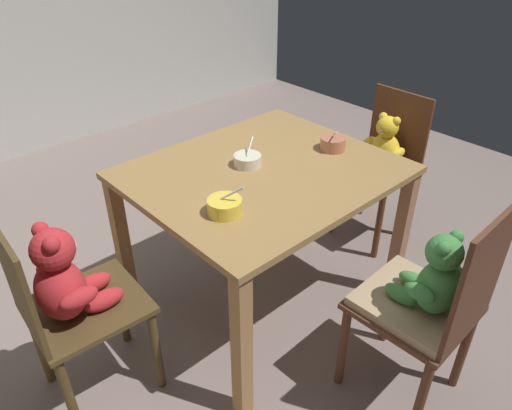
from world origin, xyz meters
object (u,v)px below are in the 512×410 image
Objects in this scene: teddy_chair_near_right at (383,156)px; porridge_bowl_terracotta_near_right at (333,143)px; teddy_chair_near_front at (430,295)px; porridge_bowl_yellow_near_left at (225,206)px; porridge_bowl_cream_center at (247,160)px; teddy_chair_near_left at (66,291)px; dining_table at (263,190)px.

teddy_chair_near_right is 0.60m from porridge_bowl_terracotta_near_right.
porridge_bowl_yellow_near_left is at bearing 29.48° from teddy_chair_near_front.
teddy_chair_near_right is 6.94× the size of porridge_bowl_cream_center.
porridge_bowl_cream_center is at bearing 3.77° from teddy_chair_near_left.
porridge_bowl_terracotta_near_right is at bearing 5.52° from teddy_chair_near_right.
porridge_bowl_cream_center is at bearing -5.82° from teddy_chair_near_right.
porridge_bowl_cream_center is at bearing 109.24° from dining_table.
teddy_chair_near_left is at bearing -179.67° from porridge_bowl_cream_center.
teddy_chair_near_left is 1.33m from porridge_bowl_terracotta_near_right.
teddy_chair_near_right is 6.56× the size of porridge_bowl_yellow_near_left.
teddy_chair_near_left is (-0.92, 0.07, -0.09)m from dining_table.
teddy_chair_near_left is at bearing 173.50° from porridge_bowl_terracotta_near_right.
dining_table is 0.41m from porridge_bowl_terracotta_near_right.
porridge_bowl_cream_center is (0.32, 0.23, -0.01)m from porridge_bowl_yellow_near_left.
teddy_chair_near_right reaches higher than porridge_bowl_cream_center.
dining_table is 0.84m from teddy_chair_near_front.
teddy_chair_near_front reaches higher than porridge_bowl_cream_center.
porridge_bowl_cream_center reaches higher than dining_table.
porridge_bowl_terracotta_near_right is at bearing -11.33° from dining_table.
porridge_bowl_cream_center is at bearing 159.37° from porridge_bowl_terracotta_near_right.
teddy_chair_near_front reaches higher than porridge_bowl_terracotta_near_right.
teddy_chair_near_left is at bearing 158.09° from porridge_bowl_yellow_near_left.
teddy_chair_near_left is at bearing 45.63° from teddy_chair_near_front.
porridge_bowl_yellow_near_left is at bearing -173.69° from porridge_bowl_terracotta_near_right.
teddy_chair_near_front is at bearing -58.92° from porridge_bowl_yellow_near_left.
porridge_bowl_cream_center is (-0.03, 0.08, 0.13)m from dining_table.
teddy_chair_near_right is 0.92× the size of teddy_chair_near_front.
porridge_bowl_cream_center is (-0.41, 0.15, -0.01)m from porridge_bowl_terracotta_near_right.
teddy_chair_near_left and porridge_bowl_yellow_near_left have the same top height.
teddy_chair_near_front reaches higher than dining_table.
porridge_bowl_yellow_near_left is (-1.26, -0.13, 0.26)m from teddy_chair_near_right.
teddy_chair_near_front is at bearing -113.39° from porridge_bowl_terracotta_near_right.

